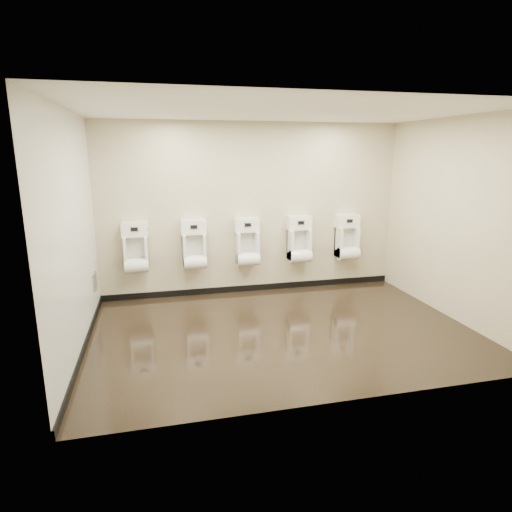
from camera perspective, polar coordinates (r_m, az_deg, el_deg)
The scene contains 15 objects.
ground at distance 5.82m, azimuth 3.53°, elevation -9.83°, with size 5.00×3.50×0.00m, color black.
ceiling at distance 5.36m, azimuth 3.99°, elevation 18.77°, with size 5.00×3.50×0.00m, color white.
back_wall at distance 7.09m, azimuth -0.40°, elevation 6.22°, with size 5.00×0.02×2.80m, color #C4B991.
front_wall at distance 3.82m, azimuth 11.41°, elevation -0.55°, with size 5.00×0.02×2.80m, color #C4B991.
left_wall at distance 5.27m, azimuth -23.26°, elevation 2.50°, with size 0.02×3.50×2.80m, color #C4B991.
right_wall at distance 6.59m, azimuth 25.07°, elevation 4.36°, with size 0.02×3.50×2.80m, color #C4B991.
tile_overlay_left at distance 5.27m, azimuth -23.20°, elevation 2.50°, with size 0.01×3.50×2.80m, color white.
skirting_back at distance 7.38m, azimuth -0.36°, elevation -4.24°, with size 5.00×0.02×0.10m, color black.
skirting_left at distance 5.66m, azimuth -21.84°, elevation -11.00°, with size 0.02×3.50×0.10m, color black.
access_panel at distance 6.63m, azimuth -20.69°, elevation -3.18°, with size 0.04×0.25×0.25m.
urinal_0 at distance 6.89m, azimuth -15.71°, elevation 0.66°, with size 0.41×0.31×0.77m.
urinal_1 at distance 6.91m, azimuth -8.23°, elevation 1.07°, with size 0.41×0.31×0.77m.
urinal_2 at distance 7.03m, azimuth -1.17°, elevation 1.43°, with size 0.41×0.31×0.77m.
urinal_3 at distance 7.27m, azimuth 5.81°, elevation 1.77°, with size 0.41×0.31×0.77m.
urinal_4 at distance 7.60m, azimuth 12.07°, elevation 2.06°, with size 0.41×0.31×0.77m.
Camera 1 is at (-1.57, -5.11, 2.32)m, focal length 30.00 mm.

